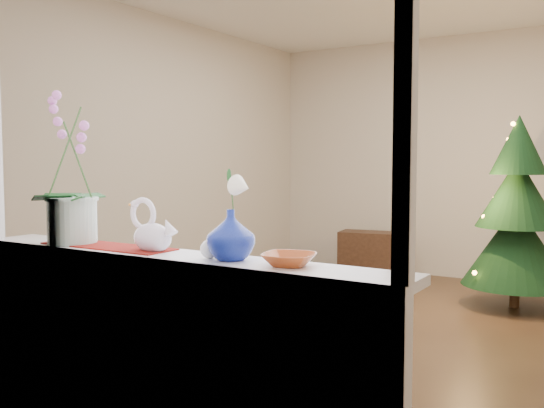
% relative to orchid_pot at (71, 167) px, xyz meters
% --- Properties ---
extents(ground, '(5.00, 5.00, 0.00)m').
position_rel_orchid_pot_xyz_m(ground, '(0.60, 2.38, -1.29)').
color(ground, '#3E2819').
rests_on(ground, ground).
extents(wall_back, '(4.50, 0.10, 2.70)m').
position_rel_orchid_pot_xyz_m(wall_back, '(0.60, 4.88, 0.06)').
color(wall_back, beige).
rests_on(wall_back, ground).
extents(wall_front, '(4.50, 0.10, 2.70)m').
position_rel_orchid_pot_xyz_m(wall_front, '(0.60, -0.12, 0.06)').
color(wall_front, beige).
rests_on(wall_front, ground).
extents(wall_left, '(0.10, 5.00, 2.70)m').
position_rel_orchid_pot_xyz_m(wall_left, '(-1.65, 2.38, 0.06)').
color(wall_left, beige).
rests_on(wall_left, ground).
extents(window_apron, '(2.20, 0.08, 0.88)m').
position_rel_orchid_pot_xyz_m(window_apron, '(0.60, -0.08, -0.85)').
color(window_apron, white).
rests_on(window_apron, ground).
extents(windowsill, '(2.20, 0.26, 0.04)m').
position_rel_orchid_pot_xyz_m(windowsill, '(0.60, 0.01, -0.39)').
color(windowsill, white).
rests_on(windowsill, window_apron).
extents(window_frame, '(2.22, 0.06, 1.60)m').
position_rel_orchid_pot_xyz_m(window_frame, '(0.60, -0.09, 0.41)').
color(window_frame, white).
rests_on(window_frame, windowsill).
extents(runner, '(0.70, 0.20, 0.01)m').
position_rel_orchid_pot_xyz_m(runner, '(0.22, 0.01, -0.37)').
color(runner, maroon).
rests_on(runner, windowsill).
extents(orchid_pot, '(0.33, 0.33, 0.74)m').
position_rel_orchid_pot_xyz_m(orchid_pot, '(0.00, 0.00, 0.00)').
color(orchid_pot, beige).
rests_on(orchid_pot, windowsill).
extents(swan, '(0.29, 0.19, 0.22)m').
position_rel_orchid_pot_xyz_m(swan, '(0.51, 0.01, -0.26)').
color(swan, silver).
rests_on(swan, windowsill).
extents(blue_vase, '(0.25, 0.25, 0.23)m').
position_rel_orchid_pot_xyz_m(blue_vase, '(0.93, 0.01, -0.25)').
color(blue_vase, navy).
rests_on(blue_vase, windowsill).
extents(lily, '(0.13, 0.07, 0.18)m').
position_rel_orchid_pot_xyz_m(lily, '(0.93, 0.01, -0.05)').
color(lily, white).
rests_on(lily, blue_vase).
extents(paperweight, '(0.08, 0.08, 0.08)m').
position_rel_orchid_pot_xyz_m(paperweight, '(0.83, -0.00, -0.33)').
color(paperweight, silver).
rests_on(paperweight, windowsill).
extents(amber_dish, '(0.20, 0.20, 0.04)m').
position_rel_orchid_pot_xyz_m(amber_dish, '(1.20, 0.02, -0.35)').
color(amber_dish, '#9E421B').
rests_on(amber_dish, windowsill).
extents(xmas_tree, '(1.20, 1.20, 1.72)m').
position_rel_orchid_pot_xyz_m(xmas_tree, '(1.34, 3.79, -0.43)').
color(xmas_tree, black).
rests_on(xmas_tree, ground).
extents(side_table, '(0.74, 0.45, 0.52)m').
position_rel_orchid_pot_xyz_m(side_table, '(-0.31, 4.40, -1.03)').
color(side_table, black).
rests_on(side_table, ground).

